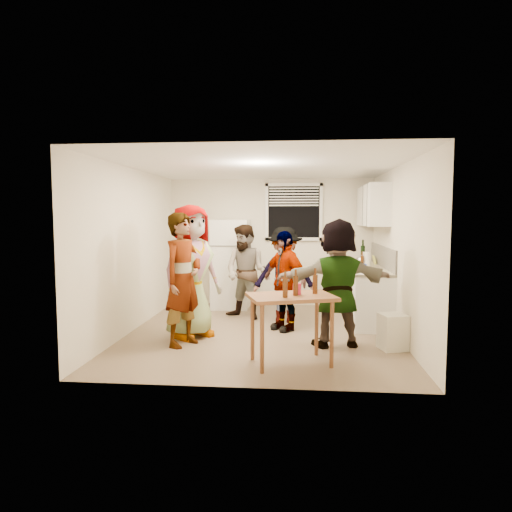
# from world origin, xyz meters

# --- Properties ---
(room) EXTENTS (4.00, 4.50, 2.50)m
(room) POSITION_xyz_m (0.00, 0.00, 0.00)
(room) COLOR silver
(room) RESTS_ON ground
(window) EXTENTS (1.12, 0.10, 1.06)m
(window) POSITION_xyz_m (0.45, 2.21, 1.85)
(window) COLOR white
(window) RESTS_ON room
(refrigerator) EXTENTS (0.70, 0.70, 1.70)m
(refrigerator) POSITION_xyz_m (-0.75, 1.88, 0.85)
(refrigerator) COLOR white
(refrigerator) RESTS_ON ground
(counter_lower) EXTENTS (0.60, 2.20, 0.86)m
(counter_lower) POSITION_xyz_m (1.70, 1.15, 0.43)
(counter_lower) COLOR white
(counter_lower) RESTS_ON ground
(countertop) EXTENTS (0.64, 2.22, 0.04)m
(countertop) POSITION_xyz_m (1.70, 1.15, 0.88)
(countertop) COLOR beige
(countertop) RESTS_ON counter_lower
(backsplash) EXTENTS (0.03, 2.20, 0.36)m
(backsplash) POSITION_xyz_m (1.99, 1.15, 1.08)
(backsplash) COLOR #A49E95
(backsplash) RESTS_ON countertop
(upper_cabinets) EXTENTS (0.34, 1.60, 0.70)m
(upper_cabinets) POSITION_xyz_m (1.83, 1.35, 1.95)
(upper_cabinets) COLOR white
(upper_cabinets) RESTS_ON room
(kettle) EXTENTS (0.32, 0.30, 0.22)m
(kettle) POSITION_xyz_m (1.65, 1.19, 0.90)
(kettle) COLOR silver
(kettle) RESTS_ON countertop
(paper_towel) EXTENTS (0.12, 0.12, 0.27)m
(paper_towel) POSITION_xyz_m (1.68, 0.92, 0.90)
(paper_towel) COLOR white
(paper_towel) RESTS_ON countertop
(wine_bottle) EXTENTS (0.08, 0.08, 0.32)m
(wine_bottle) POSITION_xyz_m (1.75, 1.88, 0.90)
(wine_bottle) COLOR black
(wine_bottle) RESTS_ON countertop
(beer_bottle_counter) EXTENTS (0.05, 0.05, 0.21)m
(beer_bottle_counter) POSITION_xyz_m (1.60, 0.87, 0.90)
(beer_bottle_counter) COLOR #47230C
(beer_bottle_counter) RESTS_ON countertop
(blue_cup) EXTENTS (0.10, 0.10, 0.13)m
(blue_cup) POSITION_xyz_m (1.56, 0.39, 0.90)
(blue_cup) COLOR blue
(blue_cup) RESTS_ON countertop
(picture_frame) EXTENTS (0.02, 0.18, 0.15)m
(picture_frame) POSITION_xyz_m (1.92, 1.61, 0.98)
(picture_frame) COLOR #CFCF4F
(picture_frame) RESTS_ON countertop
(trash_bin) EXTENTS (0.39, 0.39, 0.47)m
(trash_bin) POSITION_xyz_m (1.80, -0.71, 0.25)
(trash_bin) COLOR silver
(trash_bin) RESTS_ON ground
(serving_table) EXTENTS (1.14, 0.93, 0.83)m
(serving_table) POSITION_xyz_m (0.46, -1.43, 0.00)
(serving_table) COLOR brown
(serving_table) RESTS_ON ground
(beer_bottle_table) EXTENTS (0.06, 0.06, 0.23)m
(beer_bottle_table) POSITION_xyz_m (0.51, -1.45, 0.83)
(beer_bottle_table) COLOR #47230C
(beer_bottle_table) RESTS_ON serving_table
(red_cup) EXTENTS (0.10, 0.10, 0.13)m
(red_cup) POSITION_xyz_m (0.53, -1.38, 0.83)
(red_cup) COLOR #C31B3F
(red_cup) RESTS_ON serving_table
(guest_grey) EXTENTS (2.09, 1.96, 0.61)m
(guest_grey) POSITION_xyz_m (-1.01, -0.32, 0.00)
(guest_grey) COLOR gray
(guest_grey) RESTS_ON ground
(guest_stripe) EXTENTS (1.92, 1.39, 0.43)m
(guest_stripe) POSITION_xyz_m (-1.02, -0.76, 0.00)
(guest_stripe) COLOR #141933
(guest_stripe) RESTS_ON ground
(guest_back_left) EXTENTS (1.41, 1.81, 0.62)m
(guest_back_left) POSITION_xyz_m (-0.35, 0.95, 0.00)
(guest_back_left) COLOR brown
(guest_back_left) RESTS_ON ground
(guest_back_right) EXTENTS (1.13, 1.66, 0.59)m
(guest_back_right) POSITION_xyz_m (0.31, 0.75, 0.00)
(guest_back_right) COLOR #434448
(guest_back_right) RESTS_ON ground
(guest_black) EXTENTS (1.75, 1.71, 0.38)m
(guest_black) POSITION_xyz_m (0.33, 0.21, 0.00)
(guest_black) COLOR black
(guest_black) RESTS_ON ground
(guest_orange) EXTENTS (1.93, 2.03, 0.51)m
(guest_orange) POSITION_xyz_m (1.07, -0.61, 0.00)
(guest_orange) COLOR #C1813B
(guest_orange) RESTS_ON ground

